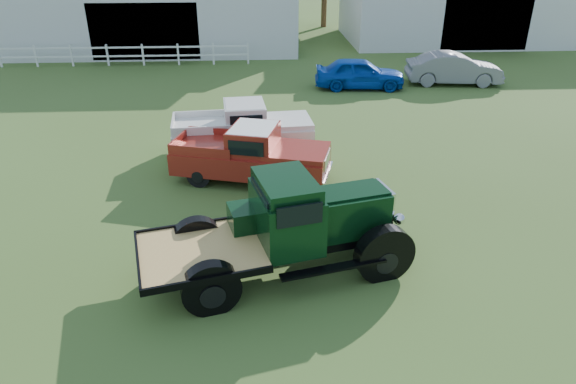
{
  "coord_description": "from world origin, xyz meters",
  "views": [
    {
      "loc": [
        -0.48,
        -10.17,
        6.8
      ],
      "look_at": [
        0.2,
        1.2,
        1.05
      ],
      "focal_mm": 32.0,
      "sensor_mm": 36.0,
      "label": 1
    }
  ],
  "objects_px": {
    "misc_car_blue": "(360,73)",
    "misc_car_grey": "(454,69)",
    "vintage_flatbed": "(281,227)",
    "red_pickup": "(251,154)",
    "white_pickup": "(242,130)"
  },
  "relations": [
    {
      "from": "white_pickup",
      "to": "red_pickup",
      "type": "bearing_deg",
      "value": -86.92
    },
    {
      "from": "red_pickup",
      "to": "misc_car_blue",
      "type": "relative_size",
      "value": 1.12
    },
    {
      "from": "vintage_flatbed",
      "to": "red_pickup",
      "type": "distance_m",
      "value": 4.87
    },
    {
      "from": "vintage_flatbed",
      "to": "misc_car_blue",
      "type": "xyz_separation_m",
      "value": [
        4.54,
        15.06,
        -0.41
      ]
    },
    {
      "from": "red_pickup",
      "to": "misc_car_blue",
      "type": "distance_m",
      "value": 11.51
    },
    {
      "from": "misc_car_blue",
      "to": "misc_car_grey",
      "type": "distance_m",
      "value": 4.87
    },
    {
      "from": "vintage_flatbed",
      "to": "misc_car_grey",
      "type": "distance_m",
      "value": 18.18
    },
    {
      "from": "white_pickup",
      "to": "misc_car_grey",
      "type": "xyz_separation_m",
      "value": [
        10.37,
        8.65,
        -0.12
      ]
    },
    {
      "from": "white_pickup",
      "to": "misc_car_grey",
      "type": "relative_size",
      "value": 1.04
    },
    {
      "from": "red_pickup",
      "to": "misc_car_grey",
      "type": "relative_size",
      "value": 1.04
    },
    {
      "from": "white_pickup",
      "to": "misc_car_blue",
      "type": "distance_m",
      "value": 9.84
    },
    {
      "from": "red_pickup",
      "to": "white_pickup",
      "type": "relative_size",
      "value": 1.0
    },
    {
      "from": "misc_car_blue",
      "to": "misc_car_grey",
      "type": "xyz_separation_m",
      "value": [
        4.84,
        0.5,
        0.03
      ]
    },
    {
      "from": "vintage_flatbed",
      "to": "red_pickup",
      "type": "bearing_deg",
      "value": 83.87
    },
    {
      "from": "vintage_flatbed",
      "to": "misc_car_grey",
      "type": "height_order",
      "value": "vintage_flatbed"
    }
  ]
}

